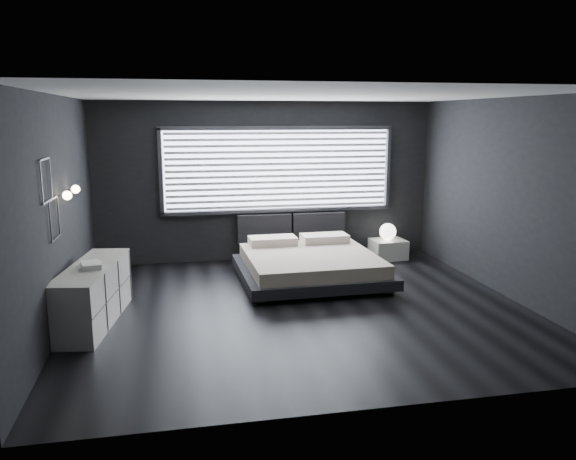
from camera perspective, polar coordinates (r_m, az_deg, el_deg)
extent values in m
plane|color=black|center=(7.66, 1.26, -7.86)|extent=(6.00, 6.00, 0.00)
plane|color=white|center=(7.24, 1.36, 13.56)|extent=(6.00, 6.00, 0.00)
cube|color=black|center=(10.00, -2.14, 4.94)|extent=(6.00, 0.04, 2.80)
cube|color=black|center=(4.73, 8.59, -2.57)|extent=(6.00, 0.04, 2.80)
cube|color=black|center=(7.29, -22.40, 1.63)|extent=(0.04, 5.50, 2.80)
cube|color=black|center=(8.49, 21.51, 2.98)|extent=(0.04, 5.50, 2.80)
cube|color=white|center=(9.99, -0.99, 6.15)|extent=(4.00, 0.02, 1.38)
cube|color=#47474C|center=(9.80, -12.83, 5.77)|extent=(0.06, 0.08, 1.48)
cube|color=#47474C|center=(10.52, 10.10, 6.24)|extent=(0.06, 0.08, 1.48)
cube|color=#47474C|center=(9.92, -0.98, 10.34)|extent=(4.14, 0.08, 0.06)
cube|color=#47474C|center=(10.05, -0.95, 1.99)|extent=(4.14, 0.08, 0.06)
cube|color=silver|center=(9.93, -0.93, 6.12)|extent=(3.94, 0.03, 1.32)
cube|color=black|center=(10.01, -2.43, 0.13)|extent=(0.96, 0.16, 0.52)
cube|color=black|center=(10.21, 3.12, 0.35)|extent=(0.96, 0.16, 0.52)
cylinder|color=silver|center=(7.30, -22.06, 3.26)|extent=(0.10, 0.02, 0.02)
sphere|color=#FFE5B7|center=(7.28, -21.52, 3.29)|extent=(0.11, 0.11, 0.11)
cylinder|color=silver|center=(7.88, -21.27, 3.87)|extent=(0.10, 0.02, 0.02)
sphere|color=#FFE5B7|center=(7.87, -20.77, 3.90)|extent=(0.11, 0.11, 0.11)
cube|color=#47474C|center=(6.67, -23.51, 6.61)|extent=(0.01, 0.46, 0.02)
cube|color=#47474C|center=(6.72, -23.20, 2.70)|extent=(0.01, 0.46, 0.02)
cube|color=#47474C|center=(6.91, -22.97, 4.87)|extent=(0.01, 0.02, 0.46)
cube|color=#47474C|center=(6.47, -23.76, 4.41)|extent=(0.01, 0.02, 0.46)
cube|color=#47474C|center=(6.96, -22.78, 2.93)|extent=(0.01, 0.46, 0.02)
cube|color=#47474C|center=(7.04, -22.49, -0.77)|extent=(0.01, 0.46, 0.02)
cube|color=#47474C|center=(7.22, -22.29, 1.39)|extent=(0.01, 0.02, 0.46)
cube|color=#47474C|center=(6.77, -23.01, 0.72)|extent=(0.01, 0.02, 0.46)
cube|color=black|center=(7.84, -2.84, -7.10)|extent=(0.12, 0.12, 0.08)
cube|color=black|center=(8.36, 10.15, -6.09)|extent=(0.12, 0.12, 0.08)
cube|color=black|center=(9.45, -4.62, -3.89)|extent=(0.12, 0.12, 0.08)
cube|color=black|center=(9.88, 6.35, -3.23)|extent=(0.12, 0.12, 0.08)
cube|color=black|center=(8.80, 2.31, -4.21)|extent=(2.25, 2.15, 0.16)
cube|color=#B6A793|center=(8.75, 2.32, -3.08)|extent=(2.00, 2.00, 0.20)
cube|color=beige|center=(9.35, -1.57, -1.08)|extent=(0.79, 0.44, 0.13)
cube|color=beige|center=(9.56, 3.72, -0.83)|extent=(0.79, 0.44, 0.13)
cube|color=beige|center=(10.34, 10.13, -1.92)|extent=(0.62, 0.53, 0.35)
sphere|color=white|center=(10.27, 10.10, -0.16)|extent=(0.30, 0.30, 0.30)
cube|color=beige|center=(7.43, -19.17, -6.16)|extent=(0.79, 1.89, 0.73)
cube|color=#47474C|center=(7.36, -17.23, -6.21)|extent=(0.29, 1.79, 0.71)
cube|color=silver|center=(7.23, -19.43, -3.49)|extent=(0.30, 0.37, 0.04)
cube|color=silver|center=(7.20, -19.39, -3.26)|extent=(0.28, 0.34, 0.03)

